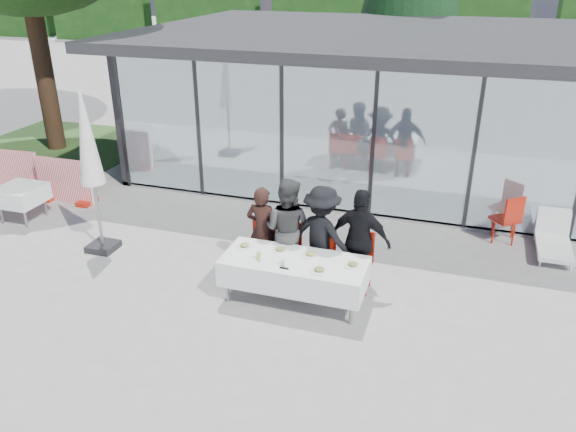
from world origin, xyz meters
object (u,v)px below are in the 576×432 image
object	(u,v)px
diner_b	(287,229)
plate_a	(245,246)
diner_d	(360,240)
diner_chair_a	(263,243)
diner_chair_c	(321,252)
lounger	(553,238)
spare_chair_b	(509,217)
plate_d	(353,265)
plate_c	(310,254)
diner_c	(322,235)
spare_table_left	(21,195)
dining_table	(294,271)
plate_b	(280,249)
plate_extra	(319,270)
market_umbrella	(88,149)
diner_chair_b	(287,247)
folded_eyeglasses	(284,268)
juice_bottle	(259,256)
diner_chair_d	(359,258)
diner_a	(262,230)

from	to	relation	value
diner_b	plate_a	bearing A→B (deg)	55.71
diner_d	diner_chair_a	bearing A→B (deg)	8.40
diner_chair_c	lounger	xyz separation A→B (m)	(3.85, 2.38, -0.28)
spare_chair_b	plate_d	bearing A→B (deg)	-126.92
plate_d	plate_c	bearing A→B (deg)	170.34
spare_chair_b	diner_c	bearing A→B (deg)	-140.69
diner_c	spare_table_left	world-z (taller)	diner_c
dining_table	plate_b	size ratio (longest dim) A/B	8.22
diner_d	plate_extra	bearing A→B (deg)	75.59
spare_chair_b	market_umbrella	distance (m)	7.83
diner_chair_c	plate_b	bearing A→B (deg)	-134.62
diner_chair_b	market_umbrella	xyz separation A→B (m)	(-3.60, -0.18, 1.44)
folded_eyeglasses	plate_d	bearing A→B (deg)	22.12
plate_extra	market_umbrella	xyz separation A→B (m)	(-4.42, 0.80, 1.20)
diner_c	juice_bottle	distance (m)	1.20
lounger	plate_b	bearing A→B (deg)	-146.34
diner_b	diner_chair_d	bearing A→B (deg)	-172.01
diner_chair_c	market_umbrella	bearing A→B (deg)	-177.48
diner_chair_b	spare_chair_b	size ratio (longest dim) A/B	1.00
diner_chair_a	plate_c	bearing A→B (deg)	-28.96
spare_chair_b	folded_eyeglasses	bearing A→B (deg)	-133.28
diner_c	plate_extra	bearing A→B (deg)	120.47
diner_b	market_umbrella	distance (m)	3.77
market_umbrella	plate_extra	bearing A→B (deg)	-10.27
diner_a	juice_bottle	world-z (taller)	diner_a
diner_a	spare_chair_b	world-z (taller)	diner_a
juice_bottle	folded_eyeglasses	size ratio (longest dim) A/B	1.03
plate_extra	market_umbrella	world-z (taller)	market_umbrella
lounger	diner_chair_d	bearing A→B (deg)	-143.49
dining_table	market_umbrella	xyz separation A→B (m)	(-3.96, 0.56, 1.44)
plate_b	diner_chair_a	bearing A→B (deg)	132.52
diner_c	market_umbrella	size ratio (longest dim) A/B	0.57
folded_eyeglasses	lounger	distance (m)	5.42
spare_table_left	spare_chair_b	world-z (taller)	spare_chair_b
diner_d	plate_a	distance (m)	1.87
diner_chair_b	diner_a	bearing A→B (deg)	-178.50
plate_b	spare_table_left	size ratio (longest dim) A/B	0.32
dining_table	spare_table_left	bearing A→B (deg)	169.08
diner_a	spare_chair_b	size ratio (longest dim) A/B	1.62
diner_chair_a	plate_c	distance (m)	1.17
diner_chair_b	lounger	xyz separation A→B (m)	(4.45, 2.38, -0.28)
spare_chair_b	lounger	size ratio (longest dim) A/B	0.73
diner_a	plate_extra	xyz separation A→B (m)	(1.27, -0.97, -0.02)
plate_b	plate_extra	world-z (taller)	same
diner_d	spare_chair_b	size ratio (longest dim) A/B	1.78
diner_chair_a	diner_chair_b	bearing A→B (deg)	0.00
diner_chair_b	diner_chair_c	bearing A→B (deg)	0.00
diner_chair_d	plate_d	size ratio (longest dim) A/B	3.55
diner_chair_a	spare_chair_b	bearing A→B (deg)	31.22
spare_chair_b	spare_table_left	bearing A→B (deg)	-168.27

